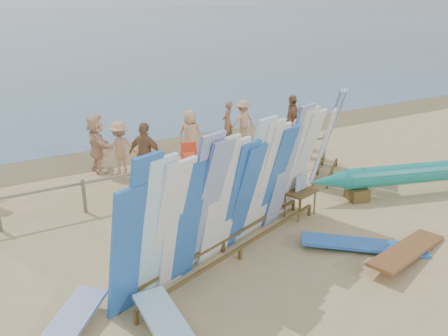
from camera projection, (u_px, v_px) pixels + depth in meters
ground at (211, 242)px, 10.64m from camera, size 160.00×160.00×0.00m
wet_sand_strip at (110, 155)px, 16.47m from camera, size 40.00×2.60×0.01m
fence at (157, 175)px, 12.86m from camera, size 12.08×0.08×0.90m
main_surfboard_rack at (232, 197)px, 9.64m from camera, size 5.89×2.61×2.98m
side_surfboard_rack at (328, 137)px, 14.16m from camera, size 2.31×2.08×2.75m
outrigger_canoe at (416, 174)px, 13.06m from camera, size 6.24×2.38×0.90m
vendor_table at (300, 202)px, 11.81m from camera, size 0.93×0.76×1.08m
flat_board_c at (407, 257)px, 10.02m from camera, size 2.75×1.27×0.33m
flat_board_d at (363, 249)px, 10.33m from camera, size 2.50×2.06×0.23m
beach_chair_left at (162, 180)px, 13.60m from camera, size 0.68×0.69×0.80m
beach_chair_right at (151, 177)px, 13.78m from camera, size 0.63×0.65×0.89m
stroller at (191, 167)px, 14.02m from camera, size 0.74×0.92×1.11m
beachgoer_9 at (243, 121)px, 17.90m from camera, size 1.06×0.53×1.57m
beachgoer_6 at (191, 135)px, 15.80m from camera, size 0.89×0.84×1.70m
beachgoer_7 at (228, 121)px, 17.83m from camera, size 0.64×0.60×1.55m
beachgoer_5 at (97, 144)px, 14.61m from camera, size 0.59×1.72×1.85m
beachgoer_4 at (146, 155)px, 13.53m from camera, size 1.02×1.18×1.88m
beachgoer_10 at (292, 121)px, 17.26m from camera, size 0.88×1.21×1.89m
beachgoer_3 at (120, 148)px, 14.44m from camera, size 1.10×0.48×1.68m
beachgoer_8 at (301, 130)px, 16.24m from camera, size 0.82×0.95×1.77m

